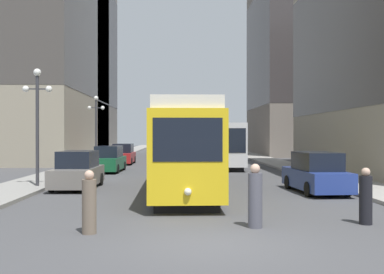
# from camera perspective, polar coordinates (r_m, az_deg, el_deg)

# --- Properties ---
(ground_plane) EXTENTS (200.00, 200.00, 0.00)m
(ground_plane) POSITION_cam_1_polar(r_m,az_deg,el_deg) (10.97, 1.98, -13.41)
(ground_plane) COLOR #424244
(sidewalk_left) EXTENTS (2.80, 120.00, 0.15)m
(sidewalk_left) POSITION_cam_1_polar(r_m,az_deg,el_deg) (51.26, -10.31, -2.56)
(sidewalk_left) COLOR gray
(sidewalk_left) RESTS_ON ground
(sidewalk_right) EXTENTS (2.80, 120.00, 0.15)m
(sidewalk_right) POSITION_cam_1_polar(r_m,az_deg,el_deg) (51.49, 8.18, -2.55)
(sidewalk_right) COLOR gray
(sidewalk_right) RESTS_ON ground
(streetcar) EXTENTS (2.78, 14.87, 3.89)m
(streetcar) POSITION_cam_1_polar(r_m,az_deg,el_deg) (21.63, -1.19, -1.05)
(streetcar) COLOR black
(streetcar) RESTS_ON ground
(transit_bus) EXTENTS (3.02, 12.82, 3.45)m
(transit_bus) POSITION_cam_1_polar(r_m,az_deg,el_deg) (37.48, 3.93, -0.73)
(transit_bus) COLOR black
(transit_bus) RESTS_ON ground
(parked_car_left_near) EXTENTS (1.96, 4.42, 1.82)m
(parked_car_left_near) POSITION_cam_1_polar(r_m,az_deg,el_deg) (22.64, -14.20, -4.18)
(parked_car_left_near) COLOR black
(parked_car_left_near) RESTS_ON ground
(parked_car_left_mid) EXTENTS (1.90, 4.90, 1.82)m
(parked_car_left_mid) POSITION_cam_1_polar(r_m,az_deg,el_deg) (40.81, -8.65, -2.20)
(parked_car_left_mid) COLOR black
(parked_car_left_mid) RESTS_ON ground
(parked_car_right_far) EXTENTS (2.07, 4.76, 1.82)m
(parked_car_right_far) POSITION_cam_1_polar(r_m,az_deg,el_deg) (21.22, 15.36, -4.48)
(parked_car_right_far) COLOR black
(parked_car_right_far) RESTS_ON ground
(parked_car_left_far) EXTENTS (2.01, 4.83, 1.82)m
(parked_car_left_far) POSITION_cam_1_polar(r_m,az_deg,el_deg) (32.38, -10.44, -2.84)
(parked_car_left_far) COLOR black
(parked_car_left_far) RESTS_ON ground
(pedestrian_crossing_near) EXTENTS (0.37, 0.37, 1.67)m
(pedestrian_crossing_near) POSITION_cam_1_polar(r_m,az_deg,el_deg) (12.27, -12.82, -8.25)
(pedestrian_crossing_near) COLOR #6B5B4C
(pedestrian_crossing_near) RESTS_ON ground
(pedestrian_crossing_far) EXTENTS (0.40, 0.40, 1.79)m
(pedestrian_crossing_far) POSITION_cam_1_polar(r_m,az_deg,el_deg) (12.85, 7.96, -7.61)
(pedestrian_crossing_far) COLOR #4C4C56
(pedestrian_crossing_far) RESTS_ON ground
(pedestrian_on_sidewalk) EXTENTS (0.37, 0.37, 1.64)m
(pedestrian_on_sidewalk) POSITION_cam_1_polar(r_m,az_deg,el_deg) (14.14, 21.04, -7.18)
(pedestrian_on_sidewalk) COLOR black
(pedestrian_on_sidewalk) RESTS_ON ground
(lamp_post_left_near) EXTENTS (1.41, 0.36, 5.63)m
(lamp_post_left_near) POSITION_cam_1_polar(r_m,az_deg,el_deg) (22.99, -18.91, 3.35)
(lamp_post_left_near) COLOR #333338
(lamp_post_left_near) RESTS_ON sidewalk_left
(lamp_post_left_far) EXTENTS (1.41, 0.36, 5.68)m
(lamp_post_left_far) POSITION_cam_1_polar(r_m,az_deg,el_deg) (38.25, -12.00, 2.16)
(lamp_post_left_far) COLOR #333338
(lamp_post_left_far) RESTS_ON sidewalk_left
(building_left_corner) EXTENTS (14.26, 23.91, 26.77)m
(building_left_corner) POSITION_cam_1_polar(r_m,az_deg,el_deg) (51.37, -20.20, 12.83)
(building_left_corner) COLOR gray
(building_left_corner) RESTS_ON ground
(building_left_midblock) EXTENTS (14.87, 17.17, 26.26)m
(building_left_midblock) POSITION_cam_1_polar(r_m,az_deg,el_deg) (62.27, -17.06, 10.36)
(building_left_midblock) COLOR slate
(building_left_midblock) RESTS_ON ground
(building_right_midblock) EXTENTS (16.15, 17.44, 25.24)m
(building_right_midblock) POSITION_cam_1_polar(r_m,az_deg,el_deg) (62.39, 15.30, 9.85)
(building_right_midblock) COLOR slate
(building_right_midblock) RESTS_ON ground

